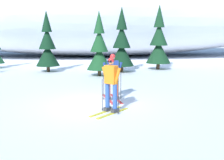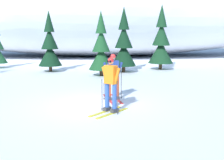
% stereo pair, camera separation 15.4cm
% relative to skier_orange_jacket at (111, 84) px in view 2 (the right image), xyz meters
% --- Properties ---
extents(ground_plane, '(120.00, 120.00, 0.00)m').
position_rel_skier_orange_jacket_xyz_m(ground_plane, '(-0.52, 1.00, -0.97)').
color(ground_plane, white).
extents(skier_orange_jacket, '(1.38, 1.43, 1.84)m').
position_rel_skier_orange_jacket_xyz_m(skier_orange_jacket, '(0.00, 0.00, 0.00)').
color(skier_orange_jacket, gold).
rests_on(skier_orange_jacket, ground).
extents(skier_navy_jacket, '(0.80, 1.75, 1.83)m').
position_rel_skier_orange_jacket_xyz_m(skier_navy_jacket, '(0.20, 1.74, -0.01)').
color(skier_navy_jacket, red).
rests_on(skier_navy_jacket, ground).
extents(pine_tree_center_left, '(1.61, 1.61, 4.17)m').
position_rel_skier_orange_jacket_xyz_m(pine_tree_center_left, '(-3.60, 10.29, 0.77)').
color(pine_tree_center_left, '#47301E').
rests_on(pine_tree_center_left, ground).
extents(pine_tree_center_right, '(1.55, 1.55, 4.01)m').
position_rel_skier_orange_jacket_xyz_m(pine_tree_center_right, '(-0.11, 8.13, 0.70)').
color(pine_tree_center_right, '#47301E').
rests_on(pine_tree_center_right, ground).
extents(pine_tree_right, '(1.70, 1.70, 4.40)m').
position_rel_skier_orange_jacket_xyz_m(pine_tree_right, '(1.46, 9.70, 0.87)').
color(pine_tree_right, '#47301E').
rests_on(pine_tree_right, ground).
extents(pine_tree_far_right, '(1.81, 1.81, 4.69)m').
position_rel_skier_orange_jacket_xyz_m(pine_tree_far_right, '(4.34, 10.97, 0.99)').
color(pine_tree_far_right, '#47301E').
rests_on(pine_tree_far_right, ground).
extents(snow_ridge_background, '(51.40, 20.75, 11.18)m').
position_rel_skier_orange_jacket_xyz_m(snow_ridge_background, '(0.69, 24.45, 4.61)').
color(snow_ridge_background, white).
rests_on(snow_ridge_background, ground).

